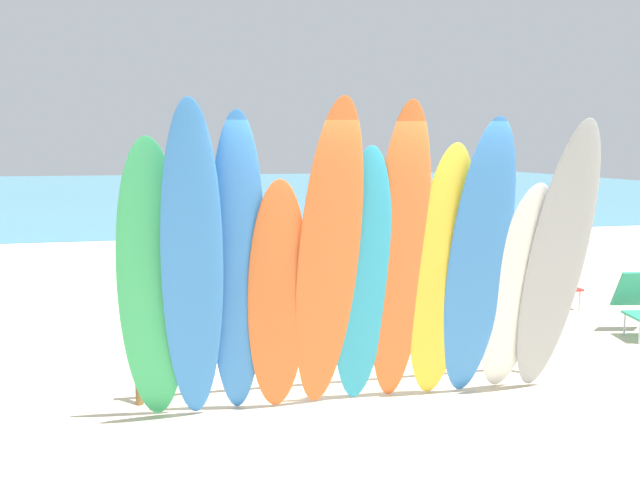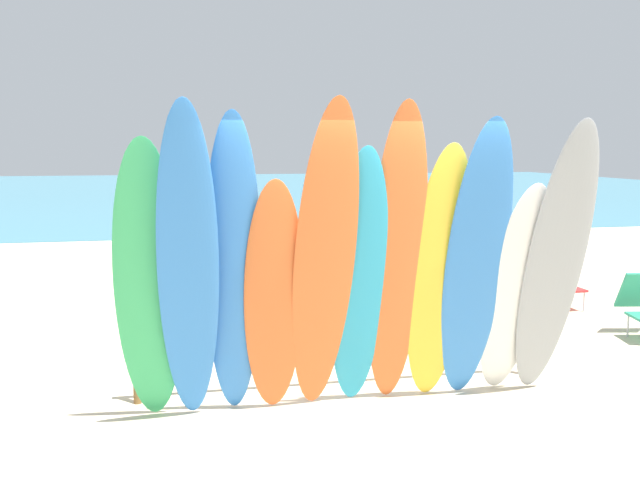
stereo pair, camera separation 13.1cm
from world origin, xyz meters
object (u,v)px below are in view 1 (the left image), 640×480
(surfboard_orange_3, at_px, (278,299))
(surfboard_blue_8, at_px, (478,264))
(surfboard_teal_5, at_px, (363,280))
(surfboard_yellow_7, at_px, (441,276))
(surfboard_rack, at_px, (345,332))
(beach_chair_red, at_px, (552,277))
(surfboard_white_9, at_px, (516,290))
(surfboard_orange_6, at_px, (400,259))
(surfboard_grey_10, at_px, (556,262))
(beach_chair_blue, at_px, (502,294))
(surfboard_blue_2, at_px, (237,270))
(beachgoer_photographing, at_px, (376,237))
(surfboard_green_0, at_px, (152,285))
(surfboard_blue_1, at_px, (192,270))
(surfboard_orange_4, at_px, (328,262))
(beachgoer_midbeach, at_px, (372,215))

(surfboard_orange_3, distance_m, surfboard_blue_8, 1.78)
(surfboard_teal_5, distance_m, surfboard_yellow_7, 0.72)
(surfboard_rack, relative_size, surfboard_orange_3, 1.88)
(surfboard_orange_3, bearing_deg, beach_chair_red, 38.22)
(surfboard_teal_5, bearing_deg, surfboard_white_9, 1.19)
(surfboard_orange_6, relative_size, surfboard_grey_10, 1.04)
(surfboard_rack, xyz_separation_m, beach_chair_blue, (2.53, 1.72, -0.13))
(surfboard_blue_2, distance_m, surfboard_teal_5, 1.08)
(surfboard_yellow_7, height_order, beachgoer_photographing, surfboard_yellow_7)
(surfboard_green_0, bearing_deg, surfboard_grey_10, -0.88)
(surfboard_rack, xyz_separation_m, surfboard_green_0, (-1.75, -0.53, 0.64))
(surfboard_blue_1, bearing_deg, surfboard_white_9, 4.79)
(surfboard_rack, height_order, surfboard_orange_4, surfboard_orange_4)
(surfboard_teal_5, height_order, beach_chair_blue, surfboard_teal_5)
(beachgoer_midbeach, xyz_separation_m, beachgoer_photographing, (-0.82, -2.87, -0.04))
(surfboard_green_0, relative_size, surfboard_orange_3, 1.16)
(surfboard_blue_2, height_order, beach_chair_red, surfboard_blue_2)
(surfboard_orange_3, distance_m, surfboard_grey_10, 2.51)
(surfboard_yellow_7, bearing_deg, beachgoer_photographing, 80.53)
(surfboard_orange_4, distance_m, surfboard_teal_5, 0.39)
(surfboard_orange_4, height_order, beach_chair_red, surfboard_orange_4)
(surfboard_orange_3, bearing_deg, surfboard_rack, 39.88)
(surfboard_green_0, distance_m, surfboard_blue_2, 0.69)
(surfboard_grey_10, bearing_deg, surfboard_blue_2, 177.19)
(surfboard_orange_3, xyz_separation_m, beach_chair_blue, (3.27, 2.27, -0.60))
(surfboard_blue_1, height_order, surfboard_orange_6, surfboard_orange_6)
(surfboard_yellow_7, height_order, surfboard_white_9, surfboard_yellow_7)
(surfboard_blue_8, height_order, surfboard_grey_10, surfboard_blue_8)
(surfboard_blue_2, bearing_deg, surfboard_blue_8, 0.17)
(surfboard_orange_3, bearing_deg, beachgoer_midbeach, 69.89)
(surfboard_orange_6, distance_m, surfboard_blue_8, 0.71)
(surfboard_blue_1, distance_m, beachgoer_photographing, 5.08)
(surfboard_grey_10, xyz_separation_m, beachgoer_midbeach, (0.45, 7.07, -0.27))
(beach_chair_blue, bearing_deg, beachgoer_midbeach, 106.19)
(beach_chair_red, bearing_deg, surfboard_orange_4, -142.96)
(surfboard_rack, relative_size, surfboard_orange_4, 1.42)
(surfboard_blue_8, bearing_deg, beachgoer_photographing, 87.62)
(surfboard_rack, distance_m, surfboard_blue_8, 1.41)
(surfboard_blue_1, xyz_separation_m, surfboard_teal_5, (1.44, 0.15, -0.17))
(surfboard_blue_1, xyz_separation_m, surfboard_orange_3, (0.70, 0.15, -0.30))
(surfboard_teal_5, height_order, beachgoer_photographing, surfboard_teal_5)
(surfboard_orange_6, xyz_separation_m, beach_chair_red, (3.49, 3.25, -0.92))
(surfboard_rack, distance_m, surfboard_orange_4, 1.08)
(surfboard_orange_6, bearing_deg, surfboard_orange_4, -170.04)
(surfboard_blue_1, relative_size, surfboard_blue_8, 1.05)
(surfboard_orange_6, xyz_separation_m, beach_chair_blue, (2.21, 2.30, -0.91))
(surfboard_blue_2, xyz_separation_m, beachgoer_midbeach, (3.29, 6.92, -0.29))
(beach_chair_red, bearing_deg, surfboard_blue_2, -148.33)
(surfboard_yellow_7, relative_size, surfboard_blue_8, 0.91)
(surfboard_orange_3, bearing_deg, surfboard_green_0, -178.37)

